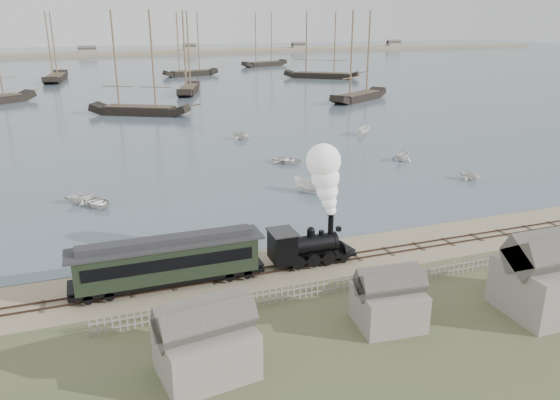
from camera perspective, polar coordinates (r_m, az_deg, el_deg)
name	(u,v)px	position (r m, az deg, el deg)	size (l,w,h in m)	color
ground	(291,256)	(45.36, 1.20, -5.83)	(600.00, 600.00, 0.00)	tan
harbor_water	(123,70)	(209.84, -16.13, 12.92)	(600.00, 336.00, 0.06)	#435760
rail_track	(300,265)	(43.66, 2.15, -6.81)	(120.00, 1.80, 0.16)	#3D2921
picket_fence_west	(239,310)	(37.64, -4.34, -11.40)	(19.00, 0.10, 1.20)	gray
picket_fence_east	(476,271)	(45.45, 19.75, -6.97)	(15.00, 0.10, 1.20)	gray
shed_left	(207,373)	(32.08, -7.60, -17.49)	(5.00, 4.00, 4.10)	gray
shed_mid	(387,325)	(36.64, 11.13, -12.65)	(4.00, 3.50, 3.60)	gray
shed_right	(545,310)	(41.63, 25.95, -10.28)	(6.00, 5.00, 5.10)	gray
far_spit	(109,55)	(289.46, -17.42, 14.22)	(500.00, 20.00, 1.80)	tan
locomotive	(323,212)	(42.68, 4.47, -1.28)	(7.46, 2.79, 9.30)	black
passenger_coach	(168,260)	(40.38, -11.65, -6.15)	(13.92, 2.69, 3.38)	black
beached_dinghy	(203,260)	(44.17, -8.03, -6.22)	(3.52, 2.51, 0.73)	white
rowboat_0	(98,203)	(59.45, -18.50, -0.26)	(4.06, 2.90, 0.84)	white
rowboat_1	(80,196)	(61.06, -20.21, 0.43)	(3.10, 2.67, 1.63)	white
rowboat_2	(308,186)	(60.95, 2.98, 1.52)	(3.99, 1.50, 1.54)	white
rowboat_3	(287,160)	(73.03, 0.78, 4.19)	(4.21, 3.00, 0.87)	white
rowboat_4	(403,154)	(76.21, 12.72, 4.69)	(3.33, 2.88, 1.76)	white
rowboat_5	(363,131)	(91.59, 8.68, 7.18)	(3.84, 1.44, 1.48)	white
rowboat_7	(241,134)	(87.56, -4.13, 6.92)	(3.40, 2.93, 1.79)	white
rowboat_8	(470,174)	(69.39, 19.20, 2.61)	(2.83, 2.44, 1.49)	white
schooner_2	(136,63)	(111.90, -14.84, 13.66)	(19.85, 4.58, 20.00)	black
schooner_3	(187,53)	(141.40, -9.71, 14.95)	(17.82, 4.11, 20.00)	black
schooner_4	(361,56)	(128.81, 8.45, 14.66)	(19.46, 4.49, 20.00)	black
schooner_5	(322,45)	(174.79, 4.40, 15.84)	(23.18, 5.35, 20.00)	black
schooner_7	(52,46)	(180.55, -22.74, 14.59)	(22.45, 5.18, 20.00)	black
schooner_8	(189,44)	(183.19, -9.46, 15.78)	(18.07, 4.17, 20.00)	black
schooner_9	(264,39)	(216.31, -1.64, 16.44)	(19.50, 4.50, 20.00)	black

